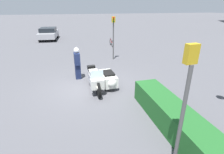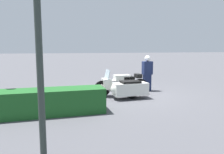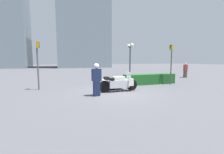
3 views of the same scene
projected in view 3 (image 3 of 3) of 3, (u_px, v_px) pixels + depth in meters
ground_plane at (114, 93)px, 8.80m from camera, size 160.00×160.00×0.00m
police_motorcycle at (117, 83)px, 9.43m from camera, size 2.50×1.30×1.17m
officer_rider at (96, 79)px, 7.90m from camera, size 0.48×0.31×1.73m
hedge_bush_curbside at (150, 79)px, 12.10m from camera, size 4.30×0.93×0.80m
twin_lamp_post at (130, 52)px, 14.59m from camera, size 0.35×1.10×3.52m
traffic_light_near at (171, 58)px, 11.62m from camera, size 0.23×0.27×3.10m
traffic_light_far at (38, 58)px, 9.44m from camera, size 0.22×0.28×3.07m
pedestrian_bystander at (185, 70)px, 16.77m from camera, size 0.42×0.54×1.66m
office_building_main at (82, 8)px, 43.88m from camera, size 14.42×12.51×34.98m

